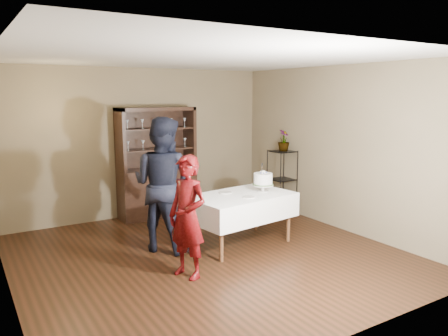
{
  "coord_description": "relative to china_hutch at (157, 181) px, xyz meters",
  "views": [
    {
      "loc": [
        -2.88,
        -5.08,
        2.23
      ],
      "look_at": [
        0.32,
        0.1,
        1.2
      ],
      "focal_mm": 35.0,
      "sensor_mm": 36.0,
      "label": 1
    }
  ],
  "objects": [
    {
      "name": "plate_far",
      "position": [
        0.29,
        -1.9,
        0.11
      ],
      "size": [
        0.23,
        0.23,
        0.01
      ],
      "primitive_type": "cylinder",
      "rotation": [
        0.0,
        0.0,
        -0.18
      ],
      "color": "silver",
      "rests_on": "cake_table"
    },
    {
      "name": "potted_plant",
      "position": [
        2.09,
        -1.06,
        0.72
      ],
      "size": [
        0.3,
        0.3,
        0.39
      ],
      "primitive_type": "imported",
      "rotation": [
        0.0,
        0.0,
        0.53
      ],
      "color": "#3F622E",
      "rests_on": "plant_etagere"
    },
    {
      "name": "plant_etagere",
      "position": [
        2.08,
        -1.05,
        -0.01
      ],
      "size": [
        0.42,
        0.42,
        1.2
      ],
      "color": "black",
      "rests_on": "floor"
    },
    {
      "name": "woman",
      "position": [
        -0.76,
        -2.74,
        0.1
      ],
      "size": [
        0.53,
        0.65,
        1.52
      ],
      "primitive_type": "imported",
      "rotation": [
        0.0,
        0.0,
        -1.21
      ],
      "color": "#3D0505",
      "rests_on": "floor"
    },
    {
      "name": "plate_near",
      "position": [
        0.42,
        -2.34,
        0.11
      ],
      "size": [
        0.22,
        0.22,
        0.01
      ],
      "primitive_type": "cylinder",
      "rotation": [
        0.0,
        0.0,
        -0.3
      ],
      "color": "silver",
      "rests_on": "cake_table"
    },
    {
      "name": "floor",
      "position": [
        -0.2,
        -2.25,
        -0.66
      ],
      "size": [
        5.0,
        5.0,
        0.0
      ],
      "primitive_type": "plane",
      "color": "black",
      "rests_on": "ground"
    },
    {
      "name": "wall_right",
      "position": [
        2.3,
        -2.25,
        0.69
      ],
      "size": [
        0.02,
        5.0,
        2.7
      ],
      "primitive_type": "cube",
      "color": "brown",
      "rests_on": "floor"
    },
    {
      "name": "cake_table",
      "position": [
        0.43,
        -2.11,
        -0.08
      ],
      "size": [
        1.64,
        1.14,
        0.77
      ],
      "rotation": [
        0.0,
        0.0,
        0.13
      ],
      "color": "white",
      "rests_on": "floor"
    },
    {
      "name": "back_wall",
      "position": [
        -0.2,
        0.25,
        0.69
      ],
      "size": [
        5.0,
        0.02,
        2.7
      ],
      "primitive_type": "cube",
      "color": "brown",
      "rests_on": "floor"
    },
    {
      "name": "man",
      "position": [
        -0.62,
        -1.69,
        0.3
      ],
      "size": [
        1.14,
        1.18,
        1.92
      ],
      "primitive_type": "imported",
      "rotation": [
        0.0,
        0.0,
        2.2
      ],
      "color": "black",
      "rests_on": "floor"
    },
    {
      "name": "cake",
      "position": [
        0.85,
        -2.1,
        0.28
      ],
      "size": [
        0.37,
        0.37,
        0.44
      ],
      "rotation": [
        0.0,
        0.0,
        0.38
      ],
      "color": "silver",
      "rests_on": "cake_table"
    },
    {
      "name": "ceiling",
      "position": [
        -0.2,
        -2.25,
        2.04
      ],
      "size": [
        5.0,
        5.0,
        0.0
      ],
      "primitive_type": "plane",
      "rotation": [
        3.14,
        0.0,
        0.0
      ],
      "color": "silver",
      "rests_on": "back_wall"
    },
    {
      "name": "china_hutch",
      "position": [
        0.0,
        0.0,
        0.0
      ],
      "size": [
        1.4,
        0.48,
        2.0
      ],
      "color": "black",
      "rests_on": "floor"
    },
    {
      "name": "wall_left",
      "position": [
        -2.7,
        -2.25,
        0.69
      ],
      "size": [
        0.02,
        5.0,
        2.7
      ],
      "primitive_type": "cube",
      "color": "brown",
      "rests_on": "floor"
    }
  ]
}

